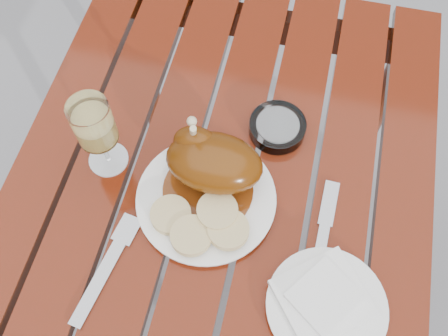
# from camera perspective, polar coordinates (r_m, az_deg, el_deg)

# --- Properties ---
(ground) EXTENTS (60.00, 60.00, 0.00)m
(ground) POSITION_cam_1_polar(r_m,az_deg,el_deg) (1.64, -0.81, -15.07)
(ground) COLOR slate
(ground) RESTS_ON ground
(table) EXTENTS (0.80, 1.20, 0.75)m
(table) POSITION_cam_1_polar(r_m,az_deg,el_deg) (1.28, -1.03, -11.47)
(table) COLOR maroon
(table) RESTS_ON ground
(dinner_plate) EXTENTS (0.27, 0.27, 0.02)m
(dinner_plate) POSITION_cam_1_polar(r_m,az_deg,el_deg) (0.93, -2.05, -3.58)
(dinner_plate) COLOR white
(dinner_plate) RESTS_ON table
(roast_duck) EXTENTS (0.18, 0.18, 0.13)m
(roast_duck) POSITION_cam_1_polar(r_m,az_deg,el_deg) (0.90, -1.47, 0.81)
(roast_duck) COLOR #62290B
(roast_duck) RESTS_ON dinner_plate
(bread_dumplings) EXTENTS (0.18, 0.13, 0.03)m
(bread_dumplings) POSITION_cam_1_polar(r_m,az_deg,el_deg) (0.88, -2.56, -6.26)
(bread_dumplings) COLOR beige
(bread_dumplings) RESTS_ON dinner_plate
(wine_glass) EXTENTS (0.08, 0.08, 0.18)m
(wine_glass) POSITION_cam_1_polar(r_m,az_deg,el_deg) (0.92, -14.13, 3.57)
(wine_glass) COLOR #E8CE69
(wine_glass) RESTS_ON table
(side_plate) EXTENTS (0.23, 0.23, 0.02)m
(side_plate) POSITION_cam_1_polar(r_m,az_deg,el_deg) (0.88, 11.61, -15.29)
(side_plate) COLOR white
(side_plate) RESTS_ON table
(napkin) EXTENTS (0.19, 0.19, 0.01)m
(napkin) POSITION_cam_1_polar(r_m,az_deg,el_deg) (0.87, 11.21, -14.35)
(napkin) COLOR white
(napkin) RESTS_ON side_plate
(ashtray) EXTENTS (0.15, 0.15, 0.03)m
(ashtray) POSITION_cam_1_polar(r_m,az_deg,el_deg) (1.00, 6.12, 4.65)
(ashtray) COLOR #B2B7BC
(ashtray) RESTS_ON table
(fork) EXTENTS (0.06, 0.20, 0.01)m
(fork) POSITION_cam_1_polar(r_m,az_deg,el_deg) (0.91, -13.63, -11.64)
(fork) COLOR gray
(fork) RESTS_ON table
(knife) EXTENTS (0.03, 0.20, 0.01)m
(knife) POSITION_cam_1_polar(r_m,az_deg,el_deg) (0.91, 10.95, -9.08)
(knife) COLOR gray
(knife) RESTS_ON table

